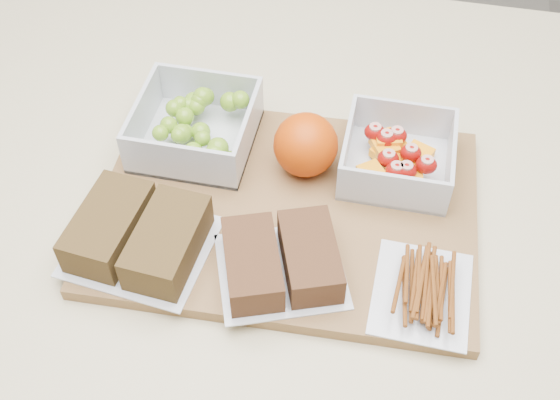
# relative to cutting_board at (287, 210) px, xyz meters

# --- Properties ---
(counter) EXTENTS (1.20, 0.90, 0.90)m
(counter) POSITION_rel_cutting_board_xyz_m (-0.03, 0.01, -0.46)
(counter) COLOR beige
(counter) RESTS_ON ground
(cutting_board) EXTENTS (0.43, 0.32, 0.02)m
(cutting_board) POSITION_rel_cutting_board_xyz_m (0.00, 0.00, 0.00)
(cutting_board) COLOR brown
(cutting_board) RESTS_ON counter
(grape_container) EXTENTS (0.14, 0.14, 0.06)m
(grape_container) POSITION_rel_cutting_board_xyz_m (-0.13, 0.08, 0.03)
(grape_container) COLOR silver
(grape_container) RESTS_ON cutting_board
(fruit_container) EXTENTS (0.12, 0.12, 0.05)m
(fruit_container) POSITION_rel_cutting_board_xyz_m (0.11, 0.08, 0.03)
(fruit_container) COLOR silver
(fruit_container) RESTS_ON cutting_board
(orange) EXTENTS (0.07, 0.07, 0.07)m
(orange) POSITION_rel_cutting_board_xyz_m (0.01, 0.06, 0.05)
(orange) COLOR #CE4104
(orange) RESTS_ON cutting_board
(sandwich_bag_left) EXTENTS (0.16, 0.14, 0.04)m
(sandwich_bag_left) POSITION_rel_cutting_board_xyz_m (-0.14, -0.09, 0.03)
(sandwich_bag_left) COLOR silver
(sandwich_bag_left) RESTS_ON cutting_board
(sandwich_bag_center) EXTENTS (0.16, 0.15, 0.04)m
(sandwich_bag_center) POSITION_rel_cutting_board_xyz_m (0.01, -0.09, 0.03)
(sandwich_bag_center) COLOR silver
(sandwich_bag_center) RESTS_ON cutting_board
(pretzel_bag) EXTENTS (0.10, 0.12, 0.03)m
(pretzel_bag) POSITION_rel_cutting_board_xyz_m (0.16, -0.09, 0.02)
(pretzel_bag) COLOR silver
(pretzel_bag) RESTS_ON cutting_board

